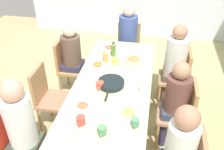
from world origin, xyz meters
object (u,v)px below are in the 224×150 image
(chair_5, at_px, (68,64))
(plate_3, at_px, (98,65))
(cup_5, at_px, (102,131))
(bottle_0, at_px, (106,57))
(cup_0, at_px, (100,85))
(person_4, at_px, (22,125))
(person_6, at_px, (179,150))
(cup_4, at_px, (135,122))
(chair_4, at_px, (19,142))
(serving_pan, at_px, (111,83))
(chair_2, at_px, (181,111))
(bottle_1, at_px, (113,50))
(person_0, at_px, (175,60))
(chair_3, at_px, (48,95))
(chair_0, at_px, (179,75))
(person_1, at_px, (128,36))
(plate_2, at_px, (129,113))
(dining_table, at_px, (112,91))
(bowl_0, at_px, (134,61))
(plate_0, at_px, (109,48))
(cup_1, at_px, (115,61))
(person_2, at_px, (176,98))
(cup_3, at_px, (143,89))
(plate_1, at_px, (83,106))
(cup_2, at_px, (81,120))
(chair_1, at_px, (128,46))
(person_5, at_px, (72,54))

(chair_5, height_order, plate_3, chair_5)
(cup_5, bearing_deg, bottle_0, -169.89)
(cup_0, bearing_deg, person_4, -41.28)
(person_6, distance_m, cup_4, 0.46)
(chair_4, relative_size, serving_pan, 1.84)
(chair_2, relative_size, bottle_1, 4.32)
(person_0, relative_size, chair_3, 1.42)
(cup_4, distance_m, bottle_0, 1.21)
(chair_0, distance_m, cup_5, 1.75)
(cup_5, bearing_deg, chair_0, 152.77)
(person_1, bearing_deg, plate_2, 7.66)
(person_1, distance_m, person_4, 2.35)
(person_1, relative_size, chair_4, 1.41)
(chair_3, bearing_deg, person_0, 116.19)
(cup_5, bearing_deg, dining_table, -176.57)
(person_1, height_order, bowl_0, person_1)
(person_4, relative_size, plate_0, 5.96)
(bottle_0, bearing_deg, cup_1, 89.24)
(chair_0, height_order, chair_2, same)
(cup_0, bearing_deg, chair_0, 131.51)
(plate_3, bearing_deg, cup_0, 16.22)
(person_6, bearing_deg, chair_2, 173.26)
(person_6, bearing_deg, bowl_0, -157.27)
(bottle_1, bearing_deg, plate_2, 17.59)
(person_0, distance_m, person_2, 0.78)
(person_0, relative_size, cup_3, 10.23)
(chair_4, relative_size, chair_5, 1.00)
(dining_table, relative_size, cup_0, 18.87)
(chair_0, xyz_separation_m, plate_1, (1.20, -1.07, 0.28))
(chair_2, distance_m, chair_5, 1.84)
(person_4, xyz_separation_m, serving_pan, (-0.78, 0.73, 0.04))
(person_1, distance_m, cup_0, 1.53)
(person_0, xyz_separation_m, cup_2, (1.44, -0.92, 0.07))
(person_6, height_order, plate_1, person_6)
(person_6, height_order, cup_5, person_6)
(chair_4, xyz_separation_m, person_4, (-0.00, 0.09, 0.26))
(dining_table, xyz_separation_m, bowl_0, (-0.54, 0.19, 0.12))
(person_0, bearing_deg, dining_table, -43.79)
(person_6, height_order, cup_1, person_6)
(chair_1, xyz_separation_m, chair_3, (1.54, -0.83, 0.00))
(bottle_0, bearing_deg, serving_pan, 18.50)
(person_5, bearing_deg, cup_4, 37.98)
(chair_0, relative_size, cup_4, 7.96)
(chair_0, bearing_deg, plate_2, -25.28)
(chair_1, height_order, bottle_1, bottle_1)
(plate_2, bearing_deg, person_4, -71.78)
(dining_table, distance_m, cup_2, 0.70)
(chair_3, relative_size, cup_3, 7.23)
(plate_0, height_order, cup_5, cup_5)
(chair_2, bearing_deg, person_6, -6.74)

